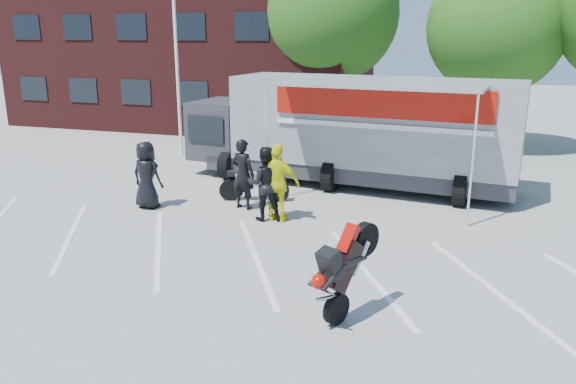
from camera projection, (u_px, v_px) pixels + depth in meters
The scene contains 13 objects.
ground at pixel (229, 275), 11.26m from camera, with size 100.00×100.00×0.00m, color #9F9F9A.
parking_bay_lines at pixel (248, 257), 12.17m from camera, with size 18.00×5.00×0.01m, color white.
office_building at pixel (193, 57), 29.78m from camera, with size 18.00×8.00×7.00m, color #431615.
flagpole at pixel (181, 24), 20.92m from camera, with size 1.61×0.12×8.00m.
tree_left at pixel (331, 13), 24.99m from camera, with size 6.12×6.12×8.64m.
tree_mid at pixel (496, 27), 22.14m from camera, with size 5.44×5.44×7.68m.
transporter_truck at pixel (355, 185), 18.04m from camera, with size 10.65×5.13×3.39m, color #989CA0, non-canonical shape.
parked_motorcycle at pixel (254, 201), 16.31m from camera, with size 0.69×2.07×1.08m, color #BCBCC1, non-canonical shape.
stunt_bike_rider at pixel (358, 312), 9.77m from camera, with size 0.72×1.54×1.81m, color black, non-canonical shape.
spectator_leather_a at pixel (147, 175), 15.42m from camera, with size 0.91×0.59×1.87m, color black.
spectator_leather_b at pixel (243, 174), 15.34m from camera, with size 0.71×0.47×1.95m, color black.
spectator_leather_c at pixel (265, 184), 14.40m from camera, with size 0.94×0.73×1.93m, color black.
spectator_hivis at pixel (278, 183), 14.28m from camera, with size 1.17×0.49×2.00m, color #ECF10C.
Camera 1 is at (4.37, -9.50, 4.66)m, focal length 35.00 mm.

